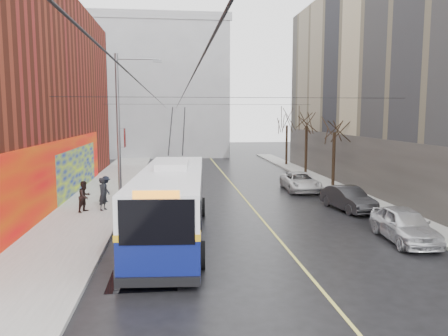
{
  "coord_description": "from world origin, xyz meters",
  "views": [
    {
      "loc": [
        -3.13,
        -15.93,
        5.57
      ],
      "look_at": [
        -0.35,
        8.04,
        2.58
      ],
      "focal_mm": 35.0,
      "sensor_mm": 36.0,
      "label": 1
    }
  ],
  "objects_px": {
    "parked_car_b": "(348,199)",
    "parked_car_c": "(300,182)",
    "parked_car_a": "(404,225)",
    "following_car": "(161,170)",
    "tree_mid": "(307,118)",
    "tree_near": "(335,122)",
    "trolleybus": "(172,201)",
    "pedestrian_b": "(85,196)",
    "pedestrian_c": "(106,189)",
    "tree_far": "(287,118)",
    "streetlight_pole": "(121,127)",
    "pedestrian_a": "(103,194)"
  },
  "relations": [
    {
      "from": "parked_car_c",
      "to": "streetlight_pole",
      "type": "bearing_deg",
      "value": -156.61
    },
    {
      "from": "streetlight_pole",
      "to": "pedestrian_a",
      "type": "bearing_deg",
      "value": -135.0
    },
    {
      "from": "streetlight_pole",
      "to": "parked_car_a",
      "type": "relative_size",
      "value": 2.04
    },
    {
      "from": "tree_mid",
      "to": "tree_near",
      "type": "bearing_deg",
      "value": -90.0
    },
    {
      "from": "parked_car_a",
      "to": "pedestrian_b",
      "type": "xyz_separation_m",
      "value": [
        -14.99,
        6.96,
        0.27
      ]
    },
    {
      "from": "following_car",
      "to": "parked_car_c",
      "type": "bearing_deg",
      "value": -31.59
    },
    {
      "from": "tree_near",
      "to": "pedestrian_b",
      "type": "xyz_separation_m",
      "value": [
        -17.09,
        -7.3,
        -3.96
      ]
    },
    {
      "from": "trolleybus",
      "to": "parked_car_a",
      "type": "xyz_separation_m",
      "value": [
        10.15,
        -1.77,
        -0.91
      ]
    },
    {
      "from": "tree_mid",
      "to": "pedestrian_a",
      "type": "height_order",
      "value": "tree_mid"
    },
    {
      "from": "parked_car_b",
      "to": "pedestrian_c",
      "type": "relative_size",
      "value": 2.59
    },
    {
      "from": "trolleybus",
      "to": "parked_car_c",
      "type": "relative_size",
      "value": 2.64
    },
    {
      "from": "following_car",
      "to": "pedestrian_c",
      "type": "bearing_deg",
      "value": -103.64
    },
    {
      "from": "tree_mid",
      "to": "pedestrian_a",
      "type": "distance_m",
      "value": 21.76
    },
    {
      "from": "parked_car_b",
      "to": "tree_near",
      "type": "bearing_deg",
      "value": 65.77
    },
    {
      "from": "streetlight_pole",
      "to": "pedestrian_a",
      "type": "xyz_separation_m",
      "value": [
        -0.99,
        -0.99,
        -3.77
      ]
    },
    {
      "from": "pedestrian_b",
      "to": "pedestrian_c",
      "type": "distance_m",
      "value": 2.82
    },
    {
      "from": "following_car",
      "to": "pedestrian_c",
      "type": "relative_size",
      "value": 2.83
    },
    {
      "from": "streetlight_pole",
      "to": "pedestrian_b",
      "type": "distance_m",
      "value": 4.49
    },
    {
      "from": "tree_mid",
      "to": "pedestrian_b",
      "type": "distance_m",
      "value": 22.68
    },
    {
      "from": "pedestrian_a",
      "to": "streetlight_pole",
      "type": "bearing_deg",
      "value": -20.07
    },
    {
      "from": "parked_car_a",
      "to": "tree_near",
      "type": "bearing_deg",
      "value": 85.86
    },
    {
      "from": "streetlight_pole",
      "to": "pedestrian_b",
      "type": "height_order",
      "value": "streetlight_pole"
    },
    {
      "from": "tree_near",
      "to": "following_car",
      "type": "xyz_separation_m",
      "value": [
        -13.22,
        5.79,
        -4.2
      ]
    },
    {
      "from": "tree_near",
      "to": "pedestrian_c",
      "type": "xyz_separation_m",
      "value": [
        -16.34,
        -4.58,
        -4.02
      ]
    },
    {
      "from": "pedestrian_b",
      "to": "parked_car_b",
      "type": "bearing_deg",
      "value": -61.75
    },
    {
      "from": "parked_car_c",
      "to": "pedestrian_c",
      "type": "relative_size",
      "value": 2.99
    },
    {
      "from": "pedestrian_c",
      "to": "parked_car_a",
      "type": "bearing_deg",
      "value": -149.59
    },
    {
      "from": "parked_car_b",
      "to": "streetlight_pole",
      "type": "bearing_deg",
      "value": 161.73
    },
    {
      "from": "parked_car_a",
      "to": "parked_car_b",
      "type": "height_order",
      "value": "parked_car_a"
    },
    {
      "from": "pedestrian_a",
      "to": "parked_car_c",
      "type": "bearing_deg",
      "value": -41.69
    },
    {
      "from": "tree_near",
      "to": "parked_car_a",
      "type": "relative_size",
      "value": 1.45
    },
    {
      "from": "streetlight_pole",
      "to": "parked_car_b",
      "type": "relative_size",
      "value": 2.15
    },
    {
      "from": "following_car",
      "to": "pedestrian_b",
      "type": "height_order",
      "value": "pedestrian_b"
    },
    {
      "from": "tree_mid",
      "to": "pedestrian_b",
      "type": "bearing_deg",
      "value": -140.08
    },
    {
      "from": "following_car",
      "to": "pedestrian_a",
      "type": "bearing_deg",
      "value": -99.73
    },
    {
      "from": "trolleybus",
      "to": "parked_car_c",
      "type": "distance_m",
      "value": 14.57
    },
    {
      "from": "parked_car_a",
      "to": "pedestrian_b",
      "type": "relative_size",
      "value": 2.54
    },
    {
      "from": "parked_car_b",
      "to": "following_car",
      "type": "distance_m",
      "value": 17.72
    },
    {
      "from": "tree_far",
      "to": "parked_car_b",
      "type": "distance_m",
      "value": 22.53
    },
    {
      "from": "following_car",
      "to": "tree_mid",
      "type": "bearing_deg",
      "value": 8.32
    },
    {
      "from": "tree_far",
      "to": "following_car",
      "type": "relative_size",
      "value": 1.43
    },
    {
      "from": "pedestrian_b",
      "to": "parked_car_c",
      "type": "bearing_deg",
      "value": -36.11
    },
    {
      "from": "pedestrian_a",
      "to": "pedestrian_c",
      "type": "xyz_separation_m",
      "value": [
        -0.21,
        2.41,
        -0.12
      ]
    },
    {
      "from": "parked_car_a",
      "to": "parked_car_b",
      "type": "xyz_separation_m",
      "value": [
        0.01,
        6.27,
        -0.06
      ]
    },
    {
      "from": "parked_car_b",
      "to": "parked_car_c",
      "type": "xyz_separation_m",
      "value": [
        -0.88,
        6.69,
        -0.02
      ]
    },
    {
      "from": "streetlight_pole",
      "to": "pedestrian_a",
      "type": "relative_size",
      "value": 4.85
    },
    {
      "from": "parked_car_b",
      "to": "following_car",
      "type": "bearing_deg",
      "value": 119.34
    },
    {
      "from": "tree_far",
      "to": "streetlight_pole",
      "type": "bearing_deg",
      "value": -127.12
    },
    {
      "from": "pedestrian_b",
      "to": "pedestrian_c",
      "type": "bearing_deg",
      "value": 15.5
    },
    {
      "from": "tree_near",
      "to": "trolleybus",
      "type": "height_order",
      "value": "tree_near"
    }
  ]
}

